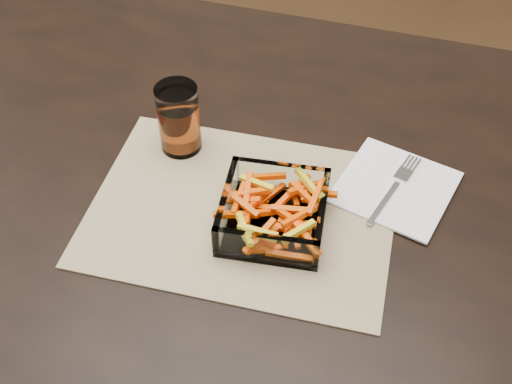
# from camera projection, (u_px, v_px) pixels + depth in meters

# --- Properties ---
(dining_table) EXTENTS (1.60, 0.90, 0.75)m
(dining_table) POSITION_uv_depth(u_px,v_px,m) (209.00, 193.00, 1.11)
(dining_table) COLOR black
(dining_table) RESTS_ON ground
(placemat) EXTENTS (0.47, 0.35, 0.00)m
(placemat) POSITION_uv_depth(u_px,v_px,m) (242.00, 210.00, 0.96)
(placemat) COLOR #9D8B67
(placemat) RESTS_ON dining_table
(glass_bowl) EXTENTS (0.16, 0.16, 0.06)m
(glass_bowl) POSITION_uv_depth(u_px,v_px,m) (273.00, 214.00, 0.92)
(glass_bowl) COLOR white
(glass_bowl) RESTS_ON placemat
(tumbler) EXTENTS (0.07, 0.07, 0.12)m
(tumbler) POSITION_uv_depth(u_px,v_px,m) (179.00, 121.00, 1.02)
(tumbler) COLOR white
(tumbler) RESTS_ON placemat
(napkin) EXTENTS (0.20, 0.20, 0.00)m
(napkin) POSITION_uv_depth(u_px,v_px,m) (395.00, 187.00, 0.99)
(napkin) COLOR white
(napkin) RESTS_ON placemat
(fork) EXTENTS (0.06, 0.17, 0.00)m
(fork) POSITION_uv_depth(u_px,v_px,m) (395.00, 186.00, 0.99)
(fork) COLOR silver
(fork) RESTS_ON napkin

